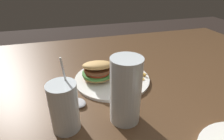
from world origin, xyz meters
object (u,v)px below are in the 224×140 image
Objects in this scene: spoon at (77,102)px; juice_glass at (64,108)px; beer_glass at (126,93)px; meal_plate_near at (106,75)px.

juice_glass is at bearing -45.91° from spoon.
beer_glass is 1.17× the size of spoon.
spoon is (0.12, 0.11, -0.02)m from meal_plate_near.
meal_plate_near is 1.77× the size of spoon.
meal_plate_near reaches higher than spoon.
spoon is at bearing -40.76° from beer_glass.
juice_glass is 0.12m from spoon.
meal_plate_near is at bearing -90.39° from beer_glass.
juice_glass is (0.16, -0.01, -0.02)m from beer_glass.
spoon is (0.12, -0.11, -0.08)m from beer_glass.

